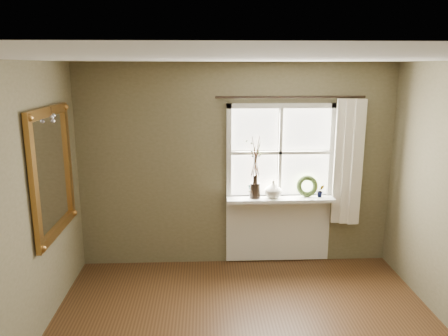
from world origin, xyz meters
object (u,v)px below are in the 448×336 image
wreath (307,188)px  cream_vase (273,189)px  dark_jug (255,190)px  gilt_mirror (52,172)px

wreath → cream_vase: bearing=-175.7°
dark_jug → gilt_mirror: gilt_mirror is taller
dark_jug → wreath: 0.67m
cream_vase → wreath: (0.44, 0.04, -0.01)m
dark_jug → cream_vase: size_ratio=0.89×
dark_jug → wreath: bearing=3.4°
wreath → gilt_mirror: gilt_mirror is taller
cream_vase → gilt_mirror: bearing=-160.5°
cream_vase → gilt_mirror: size_ratio=0.17×
dark_jug → cream_vase: bearing=0.0°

